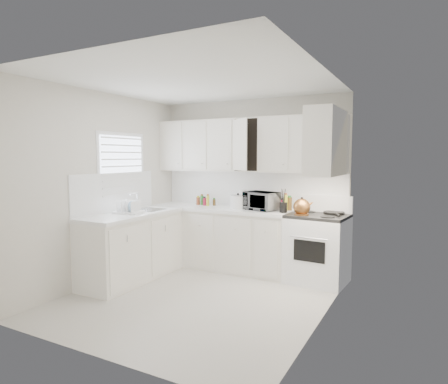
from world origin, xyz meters
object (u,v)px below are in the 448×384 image
Objects in this scene: utensil_crock at (283,200)px; dish_rack at (128,206)px; stove at (317,239)px; microwave at (261,199)px; rice_cooker at (238,201)px; tea_kettle at (302,206)px.

utensil_crock is 0.94× the size of dish_rack.
stove is 2.51× the size of microwave.
utensil_crock reaches higher than rice_cooker.
dish_rack is (-2.34, -1.14, 0.45)m from stove.
stove reaches higher than rice_cooker.
dish_rack is (-1.88, -1.04, -0.07)m from utensil_crock.
utensil_crock is (0.38, -0.12, 0.01)m from microwave.
rice_cooker is at bearing 35.38° from dish_rack.
utensil_crock is (-0.28, 0.05, 0.05)m from tea_kettle.
utensil_crock is at bearing 19.26° from dish_rack.
microwave is at bearing 142.89° from tea_kettle.
stove is 3.47× the size of utensil_crock.
utensil_crock reaches higher than stove.
microwave is 0.37m from rice_cooker.
microwave is (-0.66, 0.18, 0.04)m from tea_kettle.
microwave is at bearing 28.13° from dish_rack.
tea_kettle is (-0.18, -0.16, 0.47)m from stove.
microwave reaches higher than stove.
dish_rack is at bearing -151.12° from utensil_crock.
tea_kettle is at bearing -10.77° from utensil_crock.
utensil_crock reaches higher than microwave.
rice_cooker reaches higher than dish_rack.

